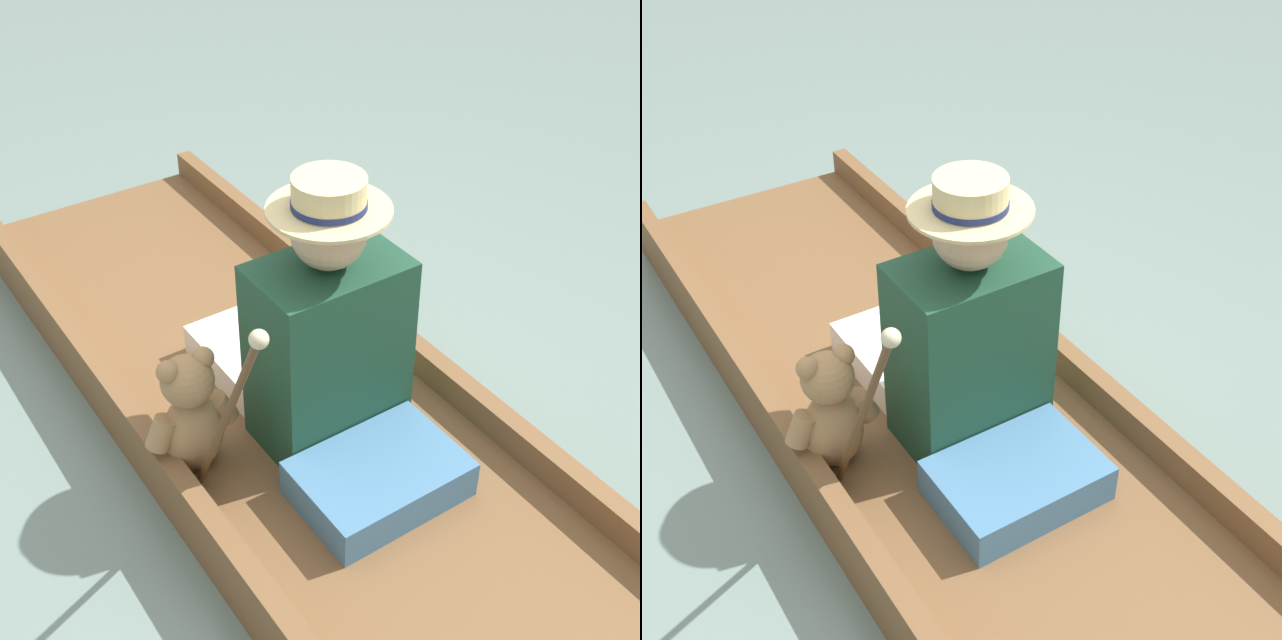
{
  "view_description": "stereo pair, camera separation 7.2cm",
  "coord_description": "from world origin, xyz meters",
  "views": [
    {
      "loc": [
        -1.09,
        -1.86,
        2.01
      ],
      "look_at": [
        0.04,
        -0.19,
        0.51
      ],
      "focal_mm": 50.0,
      "sensor_mm": 36.0,
      "label": 1
    },
    {
      "loc": [
        -1.03,
        -1.9,
        2.01
      ],
      "look_at": [
        0.04,
        -0.19,
        0.51
      ],
      "focal_mm": 50.0,
      "sensor_mm": 36.0,
      "label": 2
    }
  ],
  "objects": [
    {
      "name": "teddy_bear",
      "position": [
        -0.36,
        -0.14,
        0.32
      ],
      "size": [
        0.29,
        0.17,
        0.41
      ],
      "color": "#9E754C",
      "rests_on": "punt_boat"
    },
    {
      "name": "ground_plane",
      "position": [
        0.0,
        0.0,
        0.0
      ],
      "size": [
        16.0,
        16.0,
        0.0
      ],
      "primitive_type": "plane",
      "color": "slate"
    },
    {
      "name": "seated_person",
      "position": [
        0.04,
        -0.16,
        0.44
      ],
      "size": [
        0.42,
        0.74,
        0.85
      ],
      "rotation": [
        0.0,
        0.0,
        -0.06
      ],
      "color": "white",
      "rests_on": "punt_boat"
    },
    {
      "name": "wine_glass",
      "position": [
        0.36,
        0.11,
        0.21
      ],
      "size": [
        0.08,
        0.08,
        0.12
      ],
      "color": "silver",
      "rests_on": "punt_boat"
    },
    {
      "name": "seat_cushion",
      "position": [
        0.01,
        -0.53,
        0.18
      ],
      "size": [
        0.45,
        0.32,
        0.12
      ],
      "color": "teal",
      "rests_on": "punt_boat"
    },
    {
      "name": "punt_boat",
      "position": [
        0.0,
        0.0,
        0.07
      ],
      "size": [
        0.97,
        3.05,
        0.22
      ],
      "color": "brown",
      "rests_on": "ground_plane"
    },
    {
      "name": "walking_cane",
      "position": [
        -0.38,
        -0.44,
        0.58
      ],
      "size": [
        0.04,
        0.42,
        0.79
      ],
      "color": "brown",
      "rests_on": "punt_boat"
    }
  ]
}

